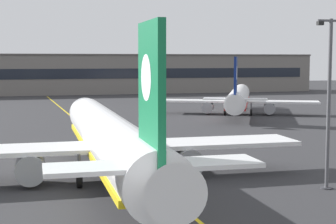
{
  "coord_description": "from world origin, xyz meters",
  "views": [
    {
      "loc": [
        -9.56,
        -26.63,
        9.67
      ],
      "look_at": [
        3.26,
        19.63,
        5.04
      ],
      "focal_mm": 57.74,
      "sensor_mm": 36.0,
      "label": 1
    }
  ],
  "objects_px": {
    "airliner_background": "(238,98)",
    "apron_lamp_post": "(329,101)",
    "airliner_foreground": "(110,139)",
    "safety_cone_by_nose_gear": "(90,146)"
  },
  "relations": [
    {
      "from": "airliner_background",
      "to": "apron_lamp_post",
      "type": "relative_size",
      "value": 2.68
    },
    {
      "from": "airliner_background",
      "to": "airliner_foreground",
      "type": "bearing_deg",
      "value": -123.53
    },
    {
      "from": "airliner_foreground",
      "to": "apron_lamp_post",
      "type": "bearing_deg",
      "value": -24.74
    },
    {
      "from": "apron_lamp_post",
      "to": "safety_cone_by_nose_gear",
      "type": "bearing_deg",
      "value": 122.3
    },
    {
      "from": "airliner_foreground",
      "to": "airliner_background",
      "type": "relative_size",
      "value": 1.22
    },
    {
      "from": "safety_cone_by_nose_gear",
      "to": "apron_lamp_post",
      "type": "bearing_deg",
      "value": -57.7
    },
    {
      "from": "apron_lamp_post",
      "to": "safety_cone_by_nose_gear",
      "type": "relative_size",
      "value": 23.07
    },
    {
      "from": "airliner_background",
      "to": "apron_lamp_post",
      "type": "xyz_separation_m",
      "value": [
        -15.33,
        -53.3,
        3.7
      ]
    },
    {
      "from": "airliner_background",
      "to": "safety_cone_by_nose_gear",
      "type": "height_order",
      "value": "airliner_background"
    },
    {
      "from": "airliner_foreground",
      "to": "safety_cone_by_nose_gear",
      "type": "distance_m",
      "value": 16.63
    }
  ]
}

